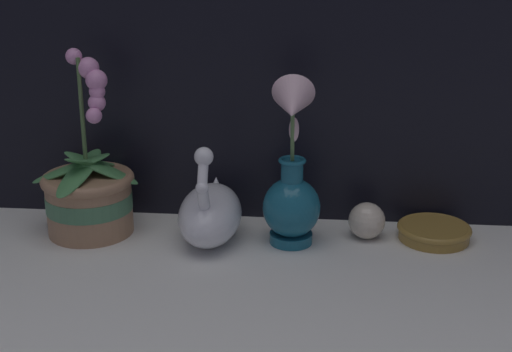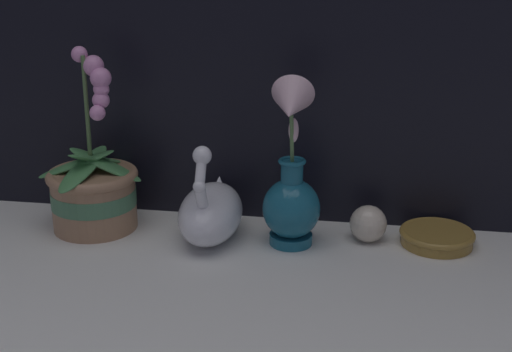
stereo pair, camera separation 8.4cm
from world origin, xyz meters
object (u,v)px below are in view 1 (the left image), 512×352
swan_figurine (210,212)px  amber_dish (434,231)px  orchid_potted_plant (89,192)px  glass_sphere (367,221)px  blue_vase (292,187)px

swan_figurine → amber_dish: (0.42, 0.04, -0.04)m
orchid_potted_plant → swan_figurine: size_ratio=1.68×
orchid_potted_plant → glass_sphere: bearing=2.2°
blue_vase → amber_dish: blue_vase is taller
orchid_potted_plant → blue_vase: 0.39m
amber_dish → glass_sphere: bearing=-177.6°
orchid_potted_plant → swan_figurine: 0.24m
swan_figurine → amber_dish: bearing=5.7°
swan_figurine → glass_sphere: swan_figurine is taller
amber_dish → blue_vase: bearing=-170.1°
blue_vase → amber_dish: bearing=9.9°
blue_vase → glass_sphere: size_ratio=4.62×
orchid_potted_plant → swan_figurine: (0.24, -0.02, -0.02)m
orchid_potted_plant → glass_sphere: orchid_potted_plant is taller
orchid_potted_plant → blue_vase: (0.39, -0.02, 0.03)m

